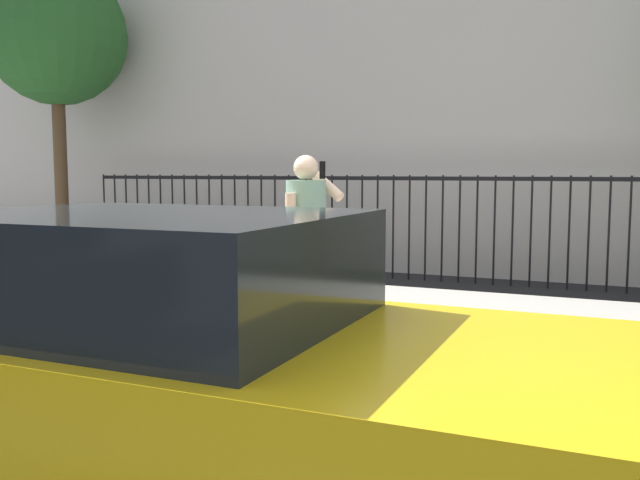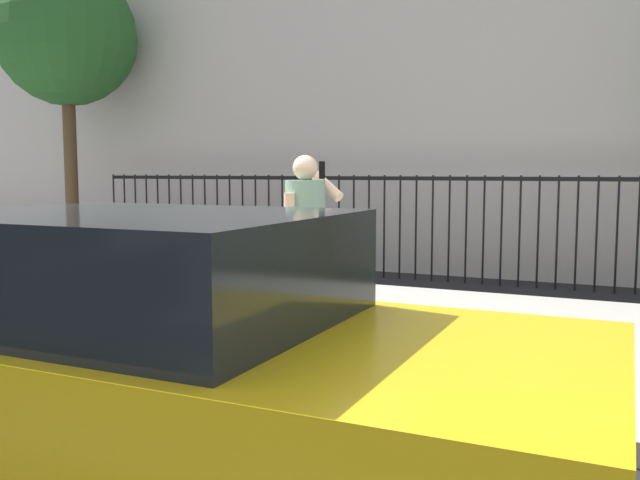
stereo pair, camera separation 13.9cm
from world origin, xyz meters
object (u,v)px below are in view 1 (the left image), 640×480
Objects in this scene: taxi_yellow at (173,363)px; pedestrian_on_phone at (304,237)px; street_bench at (126,246)px; street_tree_mid at (56,36)px.

pedestrian_on_phone is (-0.41, 2.47, 0.40)m from taxi_yellow.
taxi_yellow is 2.63× the size of street_bench.
pedestrian_on_phone is at bearing 99.49° from taxi_yellow.
street_tree_mid is (-6.74, 4.18, 2.93)m from pedestrian_on_phone.
taxi_yellow is at bearing -48.59° from street_bench.
pedestrian_on_phone is at bearing -31.85° from street_tree_mid.
street_tree_mid is at bearing 146.37° from street_bench.
taxi_yellow is at bearing -42.93° from street_tree_mid.
pedestrian_on_phone reaches higher than street_bench.
street_bench is (-4.04, 4.59, -0.05)m from taxi_yellow.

